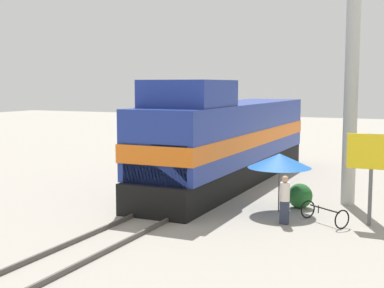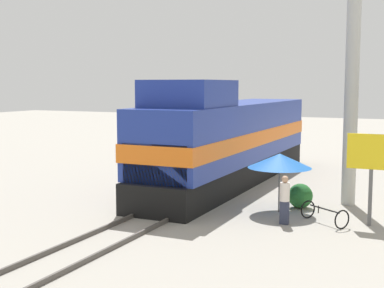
# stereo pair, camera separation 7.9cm
# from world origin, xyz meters

# --- Properties ---
(ground_plane) EXTENTS (120.00, 120.00, 0.00)m
(ground_plane) POSITION_xyz_m (0.00, 0.00, 0.00)
(ground_plane) COLOR gray
(rail_near) EXTENTS (0.08, 32.63, 0.15)m
(rail_near) POSITION_xyz_m (-0.72, 0.00, 0.07)
(rail_near) COLOR #4C4742
(rail_near) RESTS_ON ground_plane
(rail_far) EXTENTS (0.08, 32.63, 0.15)m
(rail_far) POSITION_xyz_m (0.72, 0.00, 0.07)
(rail_far) COLOR #4C4742
(rail_far) RESTS_ON ground_plane
(locomotive) EXTENTS (3.15, 16.52, 5.01)m
(locomotive) POSITION_xyz_m (0.00, 5.40, 2.14)
(locomotive) COLOR black
(locomotive) RESTS_ON ground_plane
(utility_pole) EXTENTS (1.80, 0.55, 9.44)m
(utility_pole) POSITION_xyz_m (6.04, 3.21, 4.75)
(utility_pole) COLOR #B2B2AD
(utility_pole) RESTS_ON ground_plane
(vendor_umbrella) EXTENTS (2.41, 2.41, 2.24)m
(vendor_umbrella) POSITION_xyz_m (3.85, 0.77, 1.97)
(vendor_umbrella) COLOR #4C4C4C
(vendor_umbrella) RESTS_ON ground_plane
(billboard_sign) EXTENTS (1.64, 0.12, 3.17)m
(billboard_sign) POSITION_xyz_m (7.23, 0.17, 2.32)
(billboard_sign) COLOR #595959
(billboard_sign) RESTS_ON ground_plane
(shrub_cluster) EXTENTS (0.97, 0.97, 0.97)m
(shrub_cluster) POSITION_xyz_m (4.44, 1.75, 0.48)
(shrub_cluster) COLOR #236028
(shrub_cluster) RESTS_ON ground_plane
(person_bystander) EXTENTS (0.34, 0.34, 1.71)m
(person_bystander) POSITION_xyz_m (4.52, -0.91, 0.93)
(person_bystander) COLOR #2D3347
(person_bystander) RESTS_ON ground_plane
(bicycle) EXTENTS (1.80, 1.56, 0.66)m
(bicycle) POSITION_xyz_m (5.76, -0.24, 0.34)
(bicycle) COLOR black
(bicycle) RESTS_ON ground_plane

